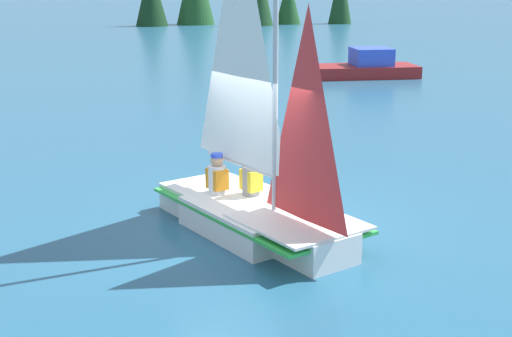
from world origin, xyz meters
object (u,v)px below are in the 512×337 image
object	(u,v)px
sailor_crew	(217,184)
motorboat_distant	(365,67)
sailboat_main	(255,192)
sailor_helm	(251,185)

from	to	relation	value
sailor_crew	motorboat_distant	distance (m)	18.43
sailboat_main	motorboat_distant	size ratio (longest dim) A/B	1.16
sailboat_main	motorboat_distant	world-z (taller)	sailboat_main
sailor_helm	sailor_crew	distance (m)	0.59
motorboat_distant	sailor_helm	bearing A→B (deg)	-113.09
motorboat_distant	sailor_crew	bearing A→B (deg)	-114.90
sailboat_main	sailor_crew	bearing A→B (deg)	-167.38
sailor_helm	sailor_crew	world-z (taller)	same
sailboat_main	sailor_crew	xyz separation A→B (m)	(0.54, -0.67, -0.04)
sailboat_main	motorboat_distant	bearing A→B (deg)	130.76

